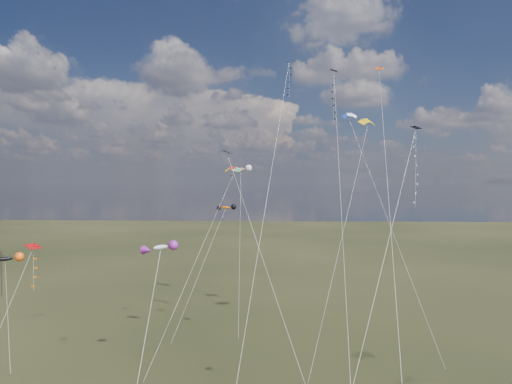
{
  "coord_description": "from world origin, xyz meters",
  "views": [
    {
      "loc": [
        2.47,
        -33.27,
        20.15
      ],
      "look_at": [
        0.0,
        18.0,
        19.0
      ],
      "focal_mm": 32.0,
      "sensor_mm": 36.0,
      "label": 1
    }
  ],
  "objects_px": {
    "diamond_black_high": "(335,109)",
    "novelty_black_orange": "(5,259)",
    "parafoil_yellow": "(367,122)",
    "utility_pole_far": "(1,273)"
  },
  "relations": [
    {
      "from": "utility_pole_far",
      "to": "novelty_black_orange",
      "type": "distance_m",
      "value": 30.96
    },
    {
      "from": "utility_pole_far",
      "to": "novelty_black_orange",
      "type": "bearing_deg",
      "value": -57.13
    },
    {
      "from": "diamond_black_high",
      "to": "parafoil_yellow",
      "type": "relative_size",
      "value": 1.15
    },
    {
      "from": "novelty_black_orange",
      "to": "utility_pole_far",
      "type": "bearing_deg",
      "value": 122.87
    },
    {
      "from": "diamond_black_high",
      "to": "parafoil_yellow",
      "type": "bearing_deg",
      "value": 58.4
    },
    {
      "from": "utility_pole_far",
      "to": "novelty_black_orange",
      "type": "relative_size",
      "value": 0.68
    },
    {
      "from": "diamond_black_high",
      "to": "novelty_black_orange",
      "type": "height_order",
      "value": "diamond_black_high"
    },
    {
      "from": "utility_pole_far",
      "to": "diamond_black_high",
      "type": "xyz_separation_m",
      "value": [
        54.83,
        -25.52,
        24.21
      ]
    },
    {
      "from": "parafoil_yellow",
      "to": "novelty_black_orange",
      "type": "height_order",
      "value": "parafoil_yellow"
    },
    {
      "from": "utility_pole_far",
      "to": "parafoil_yellow",
      "type": "bearing_deg",
      "value": -15.75
    }
  ]
}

